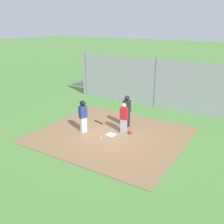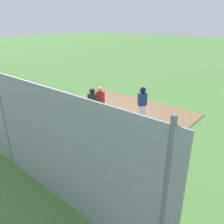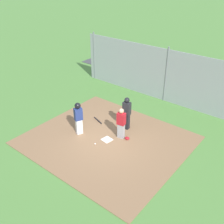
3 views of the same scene
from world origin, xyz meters
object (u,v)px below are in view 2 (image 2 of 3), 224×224
object	(u,v)px
catcher_mask	(95,114)
baseball_bat	(124,130)
umpire	(93,105)
home_plate	(114,115)
catcher	(100,102)
runner	(142,102)
baseball	(124,112)

from	to	relation	value
catcher_mask	baseball_bat	bearing A→B (deg)	-10.09
umpire	home_plate	bearing A→B (deg)	-9.53
catcher	umpire	distance (m)	0.87
home_plate	catcher	world-z (taller)	catcher
home_plate	baseball_bat	world-z (taller)	baseball_bat
baseball_bat	home_plate	bearing A→B (deg)	-15.51
catcher	baseball_bat	world-z (taller)	catcher
catcher	catcher_mask	world-z (taller)	catcher
home_plate	catcher_mask	xyz separation A→B (m)	(-0.73, -0.64, 0.05)
runner	baseball_bat	xyz separation A→B (m)	(0.06, -1.46, -0.95)
umpire	baseball_bat	distance (m)	1.88
catcher	runner	bearing A→B (deg)	-69.72
baseball	baseball_bat	bearing A→B (deg)	-52.16
home_plate	runner	distance (m)	1.78
baseball_bat	catcher_mask	world-z (taller)	catcher_mask
home_plate	baseball_bat	distance (m)	1.82
catcher	umpire	size ratio (longest dim) A/B	0.91
umpire	baseball_bat	bearing A→B (deg)	-81.99
home_plate	umpire	distance (m)	1.68
baseball_bat	umpire	bearing A→B (deg)	32.17
runner	catcher_mask	xyz separation A→B (m)	(-2.17, -1.06, -0.92)
umpire	catcher_mask	distance (m)	1.31
umpire	runner	xyz separation A→B (m)	(1.55, 1.82, 0.05)
umpire	runner	size ratio (longest dim) A/B	1.03
baseball_bat	catcher_mask	xyz separation A→B (m)	(-2.23, 0.40, 0.03)
home_plate	baseball	world-z (taller)	baseball
runner	umpire	bearing A→B (deg)	73.24
home_plate	catcher	size ratio (longest dim) A/B	0.28
catcher	baseball	bearing A→B (deg)	-34.07
baseball	runner	bearing A→B (deg)	-10.11
catcher	runner	xyz separation A→B (m)	(1.84, 1.00, 0.15)
catcher_mask	baseball	size ratio (longest dim) A/B	3.24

